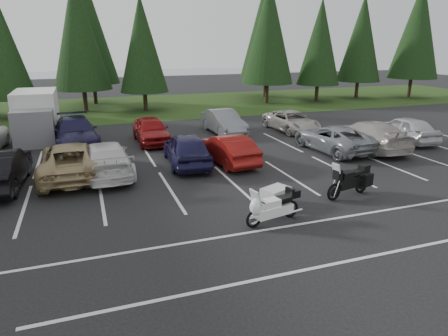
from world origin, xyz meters
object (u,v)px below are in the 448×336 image
car_far_3 (224,122)px  car_far_2 (151,130)px  adventure_motorcycle (349,178)px  car_near_6 (333,138)px  car_near_3 (105,159)px  box_truck (36,117)px  cargo_trailer (276,196)px  car_near_4 (187,149)px  car_near_5 (228,149)px  car_near_7 (368,135)px  car_far_4 (292,121)px  car_far_1 (76,132)px  car_near_2 (71,160)px  car_near_8 (405,129)px  touring_motorcycle (273,204)px

car_far_3 → car_far_2: bearing=-171.5°
adventure_motorcycle → car_near_6: bearing=48.0°
car_near_3 → car_far_3: size_ratio=1.12×
box_truck → cargo_trailer: box_truck is taller
car_near_4 → car_near_5: car_near_4 is taller
car_near_7 → car_far_4: (-1.69, 5.72, -0.13)m
car_far_3 → car_near_6: bearing=-58.7°
car_far_1 → cargo_trailer: (6.91, -11.86, -0.47)m
car_near_2 → car_far_1: size_ratio=1.00×
box_truck → car_far_4: 16.26m
car_near_7 → car_far_1: (-15.46, 6.20, 0.02)m
box_truck → cargo_trailer: size_ratio=3.79×
car_far_3 → box_truck: bearing=167.3°
box_truck → car_near_8: (20.96, -7.82, -0.68)m
car_near_2 → touring_motorcycle: bearing=131.4°
car_far_3 → touring_motorcycle: 13.87m
box_truck → car_near_7: size_ratio=1.02×
car_near_2 → car_near_8: size_ratio=1.24×
box_truck → adventure_motorcycle: box_truck is taller
car_near_8 → car_far_1: (-18.74, 5.45, 0.04)m
car_near_5 → car_near_8: size_ratio=0.96×
touring_motorcycle → adventure_motorcycle: size_ratio=0.97×
car_near_3 → cargo_trailer: bearing=132.5°
car_near_5 → car_far_3: 6.85m
car_near_3 → car_far_4: 13.72m
box_truck → car_near_6: bearing=-27.9°
car_near_6 → car_far_3: bearing=-60.3°
car_near_4 → car_near_7: car_near_7 is taller
car_near_7 → touring_motorcycle: 11.64m
car_near_2 → car_near_7: size_ratio=1.02×
car_near_3 → box_truck: bearing=-69.8°
box_truck → car_near_6: box_truck is taller
car_far_1 → cargo_trailer: 13.74m
car_near_2 → car_near_4: bearing=-178.3°
car_near_7 → adventure_motorcycle: 8.03m
car_far_3 → touring_motorcycle: (-3.03, -13.54, -0.11)m
touring_motorcycle → car_near_6: bearing=33.3°
car_near_4 → car_near_8: size_ratio=1.03×
car_near_5 → car_near_3: bearing=-5.6°
cargo_trailer → box_truck: bearing=99.4°
car_near_2 → touring_motorcycle: car_near_2 is taller
car_near_7 → touring_motorcycle: car_near_7 is taller
car_near_3 → car_near_7: 14.18m
box_truck → touring_motorcycle: 17.68m
car_near_6 → car_far_4: 5.44m
car_near_6 → car_far_1: (-13.38, 5.90, 0.10)m
car_far_1 → touring_motorcycle: (6.15, -13.19, -0.16)m
car_far_3 → car_near_2: bearing=-148.8°
car_near_8 → cargo_trailer: bearing=31.3°
car_near_8 → car_near_3: bearing=5.1°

